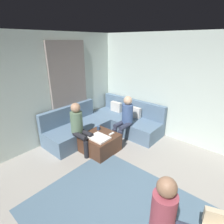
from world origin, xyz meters
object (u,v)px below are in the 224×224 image
(game_remote, at_px, (112,134))
(coffee_mug, at_px, (98,128))
(ottoman, at_px, (100,143))
(person_on_couch_back, at_px, (125,117))
(person_on_couch_side, at_px, (80,126))
(sectional_couch, at_px, (106,124))
(person_on_armchair, at_px, (171,219))

(game_remote, bearing_deg, coffee_mug, -174.29)
(ottoman, relative_size, person_on_couch_back, 0.63)
(game_remote, height_order, person_on_couch_side, person_on_couch_side)
(game_remote, relative_size, person_on_couch_side, 0.12)
(sectional_couch, distance_m, person_on_couch_side, 1.12)
(sectional_couch, relative_size, ottoman, 3.36)
(coffee_mug, xyz_separation_m, person_on_armchair, (2.45, -1.31, 0.17))
(sectional_couch, bearing_deg, person_on_couch_back, 4.97)
(ottoman, bearing_deg, person_on_couch_back, 79.75)
(game_remote, xyz_separation_m, person_on_couch_side, (-0.52, -0.52, 0.23))
(game_remote, relative_size, person_on_couch_back, 0.12)
(coffee_mug, bearing_deg, ottoman, -39.29)
(coffee_mug, xyz_separation_m, game_remote, (0.40, 0.04, -0.04))
(sectional_couch, xyz_separation_m, person_on_armchair, (2.72, -1.86, 0.36))
(person_on_couch_back, relative_size, person_on_armchair, 1.02)
(person_on_couch_side, bearing_deg, coffee_mug, 165.86)
(ottoman, xyz_separation_m, person_on_couch_side, (-0.34, -0.30, 0.45))
(game_remote, bearing_deg, person_on_couch_back, 93.69)
(coffee_mug, xyz_separation_m, person_on_couch_side, (-0.12, -0.48, 0.19))
(game_remote, xyz_separation_m, person_on_armchair, (2.05, -1.35, 0.21))
(coffee_mug, relative_size, person_on_couch_back, 0.08)
(game_remote, relative_size, person_on_armchair, 0.13)
(coffee_mug, height_order, person_on_couch_back, person_on_couch_back)
(sectional_couch, distance_m, game_remote, 0.86)
(person_on_couch_back, bearing_deg, coffee_mug, 59.30)
(person_on_couch_back, bearing_deg, sectional_couch, 4.97)
(sectional_couch, relative_size, game_remote, 17.00)
(sectional_couch, distance_m, ottoman, 0.89)
(ottoman, bearing_deg, coffee_mug, 140.71)
(person_on_couch_side, bearing_deg, person_on_armchair, 72.26)
(ottoman, distance_m, person_on_couch_back, 0.92)
(ottoman, height_order, coffee_mug, coffee_mug)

